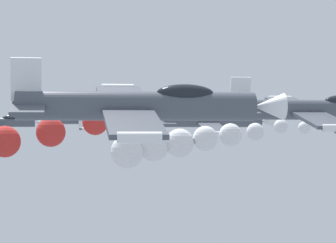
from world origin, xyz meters
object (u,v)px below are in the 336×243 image
object	(u,v)px
airplane_left_inner	(213,121)
airplane_right_inner	(315,109)
airplane_left_outer	(93,119)
airplane_right_outer	(142,105)

from	to	relation	value
airplane_left_inner	airplane_right_inner	size ratio (longest dim) A/B	1.00
airplane_left_outer	airplane_right_inner	bearing A→B (deg)	16.29
airplane_left_outer	airplane_right_outer	bearing A→B (deg)	-0.13
airplane_right_inner	airplane_left_outer	distance (m)	38.03
airplane_left_outer	airplane_right_outer	distance (m)	47.27
airplane_left_inner	airplane_right_inner	world-z (taller)	airplane_right_inner
airplane_right_inner	airplane_right_outer	world-z (taller)	airplane_right_inner
airplane_right_inner	airplane_right_outer	distance (m)	15.24
airplane_right_inner	airplane_right_outer	size ratio (longest dim) A/B	1.00
airplane_right_outer	airplane_right_inner	bearing A→B (deg)	134.99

